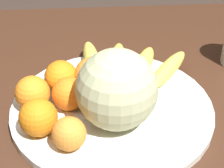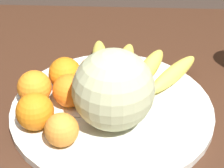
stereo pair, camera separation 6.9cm
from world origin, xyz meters
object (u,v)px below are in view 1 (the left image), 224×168
object	(u,v)px
melon	(117,90)
orange_mid_center	(38,117)
fruit_bowl	(112,108)
banana_bunch	(128,65)
orange_back_right	(32,93)
orange_front_right	(61,77)
orange_back_left	(93,75)
orange_front_left	(69,94)
produce_tag	(90,112)
orange_top_small	(69,134)
kitchen_table	(100,140)

from	to	relation	value
melon	orange_mid_center	size ratio (longest dim) A/B	2.14
fruit_bowl	melon	bearing A→B (deg)	-84.42
banana_bunch	orange_back_right	world-z (taller)	orange_back_right
orange_front_right	orange_back_left	world-z (taller)	orange_back_left
melon	orange_front_left	xyz separation A→B (m)	(-0.08, 0.05, -0.04)
orange_back_left	produce_tag	xyz separation A→B (m)	(-0.01, -0.07, -0.04)
orange_front_left	orange_mid_center	distance (m)	0.08
orange_front_right	orange_top_small	xyz separation A→B (m)	(0.02, -0.16, -0.00)
orange_mid_center	produce_tag	size ratio (longest dim) A/B	0.73
orange_front_right	orange_top_small	bearing A→B (deg)	-83.48
orange_front_right	orange_back_left	distance (m)	0.06
orange_back_left	orange_back_right	size ratio (longest dim) A/B	1.15
orange_back_left	orange_top_small	xyz separation A→B (m)	(-0.04, -0.15, -0.01)
orange_front_left	orange_back_left	bearing A→B (deg)	45.96
melon	orange_back_left	size ratio (longest dim) A/B	1.90
orange_front_left	orange_back_right	world-z (taller)	orange_back_right
orange_top_small	produce_tag	size ratio (longest dim) A/B	0.63
kitchen_table	banana_bunch	world-z (taller)	banana_bunch
orange_back_left	orange_back_right	bearing A→B (deg)	-159.58
banana_bunch	orange_top_small	size ratio (longest dim) A/B	4.25
melon	orange_top_small	size ratio (longest dim) A/B	2.48
produce_tag	orange_top_small	bearing A→B (deg)	-120.29
orange_mid_center	produce_tag	distance (m)	0.10
fruit_bowl	orange_back_left	size ratio (longest dim) A/B	5.13
orange_front_right	orange_top_small	size ratio (longest dim) A/B	1.15
kitchen_table	fruit_bowl	world-z (taller)	fruit_bowl
orange_front_left	orange_front_right	distance (m)	0.06
orange_back_left	kitchen_table	bearing A→B (deg)	-57.75
orange_front_right	orange_top_small	distance (m)	0.16
orange_front_left	produce_tag	bearing A→B (deg)	-27.50
kitchen_table	orange_back_right	distance (m)	0.20
orange_top_small	kitchen_table	bearing A→B (deg)	68.06
banana_bunch	orange_mid_center	size ratio (longest dim) A/B	3.66
orange_mid_center	orange_front_right	bearing A→B (deg)	74.24
kitchen_table	banana_bunch	bearing A→B (deg)	50.58
banana_bunch	orange_mid_center	world-z (taller)	orange_mid_center
orange_back_left	orange_mid_center	bearing A→B (deg)	-130.38
melon	banana_bunch	bearing A→B (deg)	76.66
fruit_bowl	orange_top_small	xyz separation A→B (m)	(-0.08, -0.11, 0.04)
orange_back_left	produce_tag	world-z (taller)	orange_back_left
orange_back_left	orange_front_left	bearing A→B (deg)	-134.04
orange_top_small	orange_mid_center	bearing A→B (deg)	143.12
orange_front_left	orange_top_small	distance (m)	0.11
orange_front_left	orange_back_left	distance (m)	0.07
orange_top_small	produce_tag	xyz separation A→B (m)	(0.04, 0.09, -0.03)
orange_back_left	orange_back_right	world-z (taller)	orange_back_left
melon	orange_mid_center	xyz separation A→B (m)	(-0.14, -0.02, -0.04)
orange_front_left	melon	bearing A→B (deg)	-29.29
banana_bunch	orange_front_right	bearing A→B (deg)	127.23
kitchen_table	orange_front_right	world-z (taller)	orange_front_right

